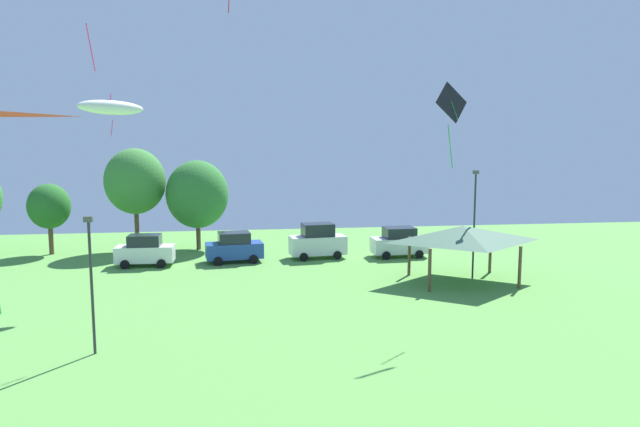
{
  "coord_description": "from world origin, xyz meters",
  "views": [
    {
      "loc": [
        -0.5,
        2.58,
        8.9
      ],
      "look_at": [
        1.45,
        16.9,
        7.07
      ],
      "focal_mm": 32.0,
      "sensor_mm": 36.0,
      "label": 1
    }
  ],
  "objects_px": {
    "kite_flying_2": "(72,3)",
    "light_post_1": "(474,219)",
    "parked_car_leftmost": "(145,251)",
    "treeline_tree_3": "(197,194)",
    "parked_car_second_from_left": "(234,247)",
    "light_post_0": "(91,277)",
    "parked_car_rightmost_in_row": "(399,242)",
    "treeline_tree_2": "(135,181)",
    "kite_flying_10": "(111,107)",
    "parked_car_third_from_left": "(318,241)",
    "kite_flying_3": "(451,106)",
    "park_pavilion": "(463,234)",
    "treeline_tree_1": "(49,206)"
  },
  "relations": [
    {
      "from": "kite_flying_2",
      "to": "treeline_tree_3",
      "type": "relative_size",
      "value": 0.35
    },
    {
      "from": "kite_flying_3",
      "to": "parked_car_leftmost",
      "type": "bearing_deg",
      "value": 140.93
    },
    {
      "from": "park_pavilion",
      "to": "light_post_0",
      "type": "distance_m",
      "value": 22.37
    },
    {
      "from": "park_pavilion",
      "to": "treeline_tree_2",
      "type": "relative_size",
      "value": 0.88
    },
    {
      "from": "parked_car_second_from_left",
      "to": "parked_car_third_from_left",
      "type": "height_order",
      "value": "parked_car_third_from_left"
    },
    {
      "from": "parked_car_leftmost",
      "to": "park_pavilion",
      "type": "distance_m",
      "value": 22.18
    },
    {
      "from": "kite_flying_2",
      "to": "parked_car_leftmost",
      "type": "relative_size",
      "value": 0.62
    },
    {
      "from": "parked_car_leftmost",
      "to": "parked_car_rightmost_in_row",
      "type": "bearing_deg",
      "value": 3.63
    },
    {
      "from": "parked_car_leftmost",
      "to": "treeline_tree_3",
      "type": "relative_size",
      "value": 0.55
    },
    {
      "from": "parked_car_third_from_left",
      "to": "treeline_tree_3",
      "type": "height_order",
      "value": "treeline_tree_3"
    },
    {
      "from": "parked_car_third_from_left",
      "to": "kite_flying_2",
      "type": "bearing_deg",
      "value": -125.52
    },
    {
      "from": "park_pavilion",
      "to": "treeline_tree_3",
      "type": "relative_size",
      "value": 1.0
    },
    {
      "from": "kite_flying_2",
      "to": "light_post_1",
      "type": "relative_size",
      "value": 0.36
    },
    {
      "from": "park_pavilion",
      "to": "light_post_0",
      "type": "relative_size",
      "value": 1.26
    },
    {
      "from": "kite_flying_3",
      "to": "park_pavilion",
      "type": "relative_size",
      "value": 0.58
    },
    {
      "from": "parked_car_second_from_left",
      "to": "light_post_0",
      "type": "xyz_separation_m",
      "value": [
        -5.59,
        -17.83,
        2.21
      ]
    },
    {
      "from": "kite_flying_3",
      "to": "treeline_tree_2",
      "type": "xyz_separation_m",
      "value": [
        -18.92,
        20.19,
        -4.98
      ]
    },
    {
      "from": "parked_car_leftmost",
      "to": "parked_car_third_from_left",
      "type": "bearing_deg",
      "value": 6.29
    },
    {
      "from": "parked_car_second_from_left",
      "to": "parked_car_rightmost_in_row",
      "type": "bearing_deg",
      "value": -6.18
    },
    {
      "from": "parked_car_leftmost",
      "to": "treeline_tree_3",
      "type": "xyz_separation_m",
      "value": [
        3.32,
        5.95,
        3.46
      ]
    },
    {
      "from": "light_post_1",
      "to": "treeline_tree_2",
      "type": "distance_m",
      "value": 26.79
    },
    {
      "from": "park_pavilion",
      "to": "treeline_tree_1",
      "type": "height_order",
      "value": "treeline_tree_1"
    },
    {
      "from": "treeline_tree_2",
      "to": "light_post_0",
      "type": "bearing_deg",
      "value": -84.3
    },
    {
      "from": "kite_flying_3",
      "to": "parked_car_rightmost_in_row",
      "type": "distance_m",
      "value": 17.71
    },
    {
      "from": "parked_car_rightmost_in_row",
      "to": "treeline_tree_1",
      "type": "distance_m",
      "value": 27.6
    },
    {
      "from": "light_post_0",
      "to": "treeline_tree_1",
      "type": "bearing_deg",
      "value": 111.21
    },
    {
      "from": "kite_flying_10",
      "to": "parked_car_rightmost_in_row",
      "type": "height_order",
      "value": "kite_flying_10"
    },
    {
      "from": "parked_car_second_from_left",
      "to": "parked_car_rightmost_in_row",
      "type": "xyz_separation_m",
      "value": [
        12.65,
        0.29,
        0.03
      ]
    },
    {
      "from": "kite_flying_3",
      "to": "treeline_tree_2",
      "type": "distance_m",
      "value": 28.11
    },
    {
      "from": "light_post_1",
      "to": "parked_car_second_from_left",
      "type": "bearing_deg",
      "value": 154.83
    },
    {
      "from": "kite_flying_3",
      "to": "treeline_tree_3",
      "type": "distance_m",
      "value": 25.16
    },
    {
      "from": "parked_car_leftmost",
      "to": "parked_car_second_from_left",
      "type": "height_order",
      "value": "parked_car_leftmost"
    },
    {
      "from": "kite_flying_2",
      "to": "treeline_tree_3",
      "type": "distance_m",
      "value": 27.37
    },
    {
      "from": "park_pavilion",
      "to": "treeline_tree_2",
      "type": "bearing_deg",
      "value": 148.81
    },
    {
      "from": "light_post_1",
      "to": "kite_flying_10",
      "type": "bearing_deg",
      "value": -178.51
    },
    {
      "from": "kite_flying_2",
      "to": "light_post_1",
      "type": "xyz_separation_m",
      "value": [
        20.6,
        13.0,
        -9.77
      ]
    },
    {
      "from": "parked_car_second_from_left",
      "to": "treeline_tree_3",
      "type": "bearing_deg",
      "value": 111.41
    },
    {
      "from": "kite_flying_10",
      "to": "parked_car_leftmost",
      "type": "relative_size",
      "value": 0.9
    },
    {
      "from": "parked_car_third_from_left",
      "to": "treeline_tree_3",
      "type": "distance_m",
      "value": 11.01
    },
    {
      "from": "light_post_1",
      "to": "light_post_0",
      "type": "bearing_deg",
      "value": -153.41
    },
    {
      "from": "parked_car_second_from_left",
      "to": "park_pavilion",
      "type": "distance_m",
      "value": 16.63
    },
    {
      "from": "light_post_0",
      "to": "treeline_tree_1",
      "type": "relative_size",
      "value": 1.04
    },
    {
      "from": "kite_flying_3",
      "to": "treeline_tree_1",
      "type": "distance_m",
      "value": 32.76
    },
    {
      "from": "kite_flying_10",
      "to": "treeline_tree_2",
      "type": "relative_size",
      "value": 0.44
    },
    {
      "from": "kite_flying_10",
      "to": "light_post_1",
      "type": "height_order",
      "value": "kite_flying_10"
    },
    {
      "from": "kite_flying_10",
      "to": "treeline_tree_3",
      "type": "bearing_deg",
      "value": 74.68
    },
    {
      "from": "light_post_0",
      "to": "treeline_tree_1",
      "type": "height_order",
      "value": "light_post_0"
    },
    {
      "from": "treeline_tree_1",
      "to": "treeline_tree_3",
      "type": "bearing_deg",
      "value": 2.55
    },
    {
      "from": "parked_car_third_from_left",
      "to": "light_post_1",
      "type": "bearing_deg",
      "value": -47.54
    },
    {
      "from": "kite_flying_10",
      "to": "light_post_1",
      "type": "relative_size",
      "value": 0.52
    }
  ]
}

